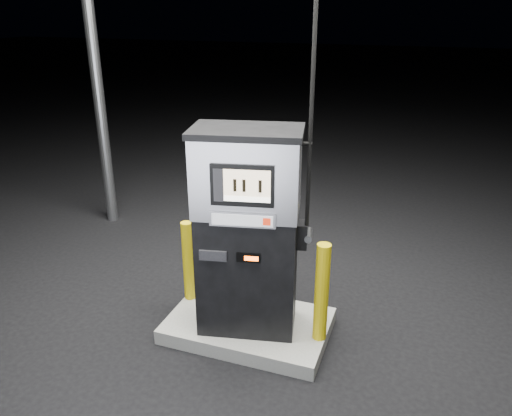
% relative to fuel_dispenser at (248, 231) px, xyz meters
% --- Properties ---
extents(ground, '(80.00, 80.00, 0.00)m').
position_rel_fuel_dispenser_xyz_m(ground, '(-0.02, 0.06, -1.17)').
color(ground, black).
rests_on(ground, ground).
extents(pump_island, '(1.60, 1.00, 0.15)m').
position_rel_fuel_dispenser_xyz_m(pump_island, '(-0.02, 0.06, -1.09)').
color(pump_island, slate).
rests_on(pump_island, ground).
extents(fuel_dispenser, '(1.14, 0.78, 4.11)m').
position_rel_fuel_dispenser_xyz_m(fuel_dispenser, '(0.00, 0.00, 0.00)').
color(fuel_dispenser, black).
rests_on(fuel_dispenser, pump_island).
extents(bollard_left, '(0.15, 0.15, 0.89)m').
position_rel_fuel_dispenser_xyz_m(bollard_left, '(-0.76, 0.24, -0.57)').
color(bollard_left, gold).
rests_on(bollard_left, pump_island).
extents(bollard_right, '(0.15, 0.15, 0.99)m').
position_rel_fuel_dispenser_xyz_m(bollard_right, '(0.72, 0.02, -0.52)').
color(bollard_right, gold).
rests_on(bollard_right, pump_island).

